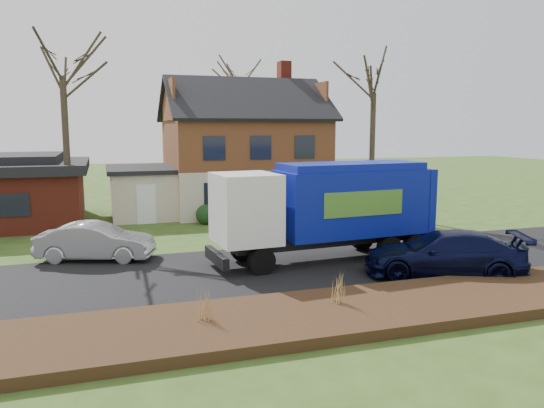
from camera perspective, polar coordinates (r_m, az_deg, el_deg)
name	(u,v)px	position (r m, az deg, el deg)	size (l,w,h in m)	color
ground	(288,268)	(19.62, 1.77, -6.88)	(120.00, 120.00, 0.00)	#2F4918
road	(288,268)	(19.62, 1.77, -6.85)	(80.00, 7.00, 0.02)	black
mulch_verge	(353,311)	(14.92, 8.73, -11.33)	(80.00, 3.50, 0.30)	black
main_house	(236,145)	(32.72, -3.94, 6.35)	(12.95, 8.95, 9.26)	beige
garbage_truck	(330,205)	(20.50, 6.25, -0.07)	(8.94, 3.03, 3.76)	black
silver_sedan	(96,242)	(21.69, -18.44, -3.86)	(1.54, 4.41, 1.45)	#B0B3B8
navy_wagon	(444,254)	(19.32, 18.00, -5.12)	(2.21, 5.43, 1.57)	black
tree_front_west	(61,52)	(27.90, -21.74, 14.96)	(3.53, 3.53, 10.49)	#393122
tree_front_east	(374,73)	(31.87, 10.93, 13.66)	(3.63, 3.63, 10.07)	#3C3424
tree_back	(240,72)	(41.05, -3.45, 14.02)	(3.50, 3.50, 11.07)	#463D2A
grass_clump_west	(206,304)	(13.66, -7.13, -10.64)	(0.32, 0.26, 0.84)	#AD814C
grass_clump_mid	(339,287)	(14.94, 7.21, -8.86)	(0.32, 0.26, 0.90)	tan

